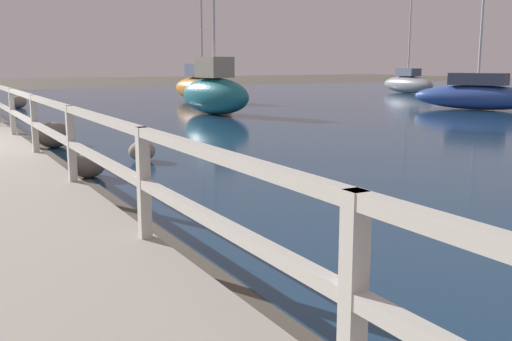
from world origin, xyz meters
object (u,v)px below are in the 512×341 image
sailboat_gray (408,83)px  sailboat_orange (202,87)px  sailboat_teal (215,92)px  sailboat_blue (477,95)px

sailboat_gray → sailboat_orange: bearing=-169.8°
sailboat_teal → sailboat_orange: 6.54m
sailboat_orange → sailboat_teal: bearing=-111.4°
sailboat_teal → sailboat_gray: sailboat_gray is taller
sailboat_blue → sailboat_gray: bearing=34.0°
sailboat_teal → sailboat_gray: 17.72m
sailboat_teal → sailboat_blue: bearing=-27.4°
sailboat_teal → sailboat_gray: bearing=15.6°
sailboat_orange → sailboat_blue: sailboat_orange is taller
sailboat_gray → sailboat_blue: 12.47m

